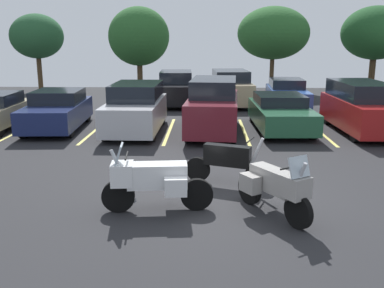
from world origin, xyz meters
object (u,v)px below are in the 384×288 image
object	(u,v)px
motorcycle_touring	(153,180)
car_red	(362,107)
car_maroon	(213,107)
car_green	(280,113)
car_silver	(136,108)
car_far_blue	(287,93)
car_far_tan	(231,88)
motorcycle_third	(228,162)
car_navy	(57,111)
motorcycle_second	(275,186)
car_far_black	(176,88)

from	to	relation	value
motorcycle_touring	car_red	xyz separation A→B (m)	(6.91, 7.97, 0.26)
car_maroon	car_green	distance (m)	2.67
motorcycle_touring	car_maroon	xyz separation A→B (m)	(1.34, 7.68, 0.30)
car_silver	car_far_blue	world-z (taller)	car_silver
motorcycle_touring	car_green	bearing A→B (deg)	64.54
car_far_tan	motorcycle_third	bearing A→B (deg)	-93.28
motorcycle_third	car_navy	bearing A→B (deg)	134.28
motorcycle_second	car_green	bearing A→B (deg)	80.12
car_red	car_far_black	xyz separation A→B (m)	(-7.43, 6.59, -0.08)
motorcycle_touring	car_green	size ratio (longest dim) A/B	0.49
motorcycle_third	car_red	size ratio (longest dim) A/B	0.43
motorcycle_touring	motorcycle_second	distance (m)	2.47
car_navy	car_maroon	distance (m)	6.07
motorcycle_touring	motorcycle_third	xyz separation A→B (m)	(1.61, 1.69, -0.10)
car_maroon	car_green	bearing A→B (deg)	12.69
car_silver	car_far_tan	bearing A→B (deg)	59.77
car_far_blue	car_far_tan	bearing A→B (deg)	172.18
car_maroon	car_far_tan	world-z (taller)	car_maroon
car_green	motorcycle_third	bearing A→B (deg)	-109.49
car_far_black	motorcycle_second	bearing A→B (deg)	-78.57
motorcycle_second	car_navy	size ratio (longest dim) A/B	0.41
car_red	car_navy	bearing A→B (deg)	179.07
motorcycle_third	car_far_black	xyz separation A→B (m)	(-2.13, 12.86, 0.28)
car_silver	car_far_black	world-z (taller)	car_silver
car_silver	car_maroon	size ratio (longest dim) A/B	0.92
motorcycle_touring	motorcycle_second	xyz separation A→B (m)	(2.46, -0.19, -0.04)
car_navy	car_green	size ratio (longest dim) A/B	0.96
car_red	motorcycle_touring	bearing A→B (deg)	-130.90
motorcycle_second	car_far_black	xyz separation A→B (m)	(-2.98, 14.75, 0.22)
car_silver	car_far_tan	xyz separation A→B (m)	(3.91, 6.71, 0.02)
motorcycle_second	car_far_black	size ratio (longest dim) A/B	0.42
car_red	car_far_blue	world-z (taller)	car_red
car_silver	car_far_black	distance (m)	6.84
motorcycle_touring	car_far_black	xyz separation A→B (m)	(-0.52, 14.56, 0.18)
car_far_tan	car_maroon	bearing A→B (deg)	-98.32
car_silver	car_red	xyz separation A→B (m)	(8.47, 0.18, 0.05)
car_far_tan	car_red	bearing A→B (deg)	-55.06
motorcycle_second	car_far_blue	xyz separation A→B (m)	(2.75, 14.30, 0.04)
car_red	motorcycle_second	bearing A→B (deg)	-118.56
motorcycle_touring	motorcycle_second	size ratio (longest dim) A/B	1.23
car_navy	car_silver	xyz separation A→B (m)	(3.13, -0.37, 0.16)
car_navy	motorcycle_second	bearing A→B (deg)	-49.41
car_navy	car_far_black	bearing A→B (deg)	56.87
motorcycle_third	car_far_black	world-z (taller)	car_far_black
motorcycle_third	car_maroon	world-z (taller)	car_maroon
car_far_black	car_far_blue	world-z (taller)	car_far_black
car_green	car_far_tan	size ratio (longest dim) A/B	1.05
car_maroon	car_far_black	bearing A→B (deg)	105.18
car_green	car_red	size ratio (longest dim) A/B	0.99
car_green	car_maroon	bearing A→B (deg)	-167.31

